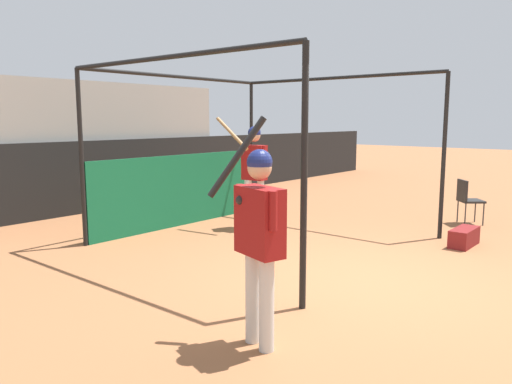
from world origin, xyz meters
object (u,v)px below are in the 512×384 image
(folding_chair, at_px, (467,197))
(player_waiting, at_px, (259,230))
(equipment_bag, at_px, (464,237))
(player_batter, at_px, (254,166))

(folding_chair, bearing_deg, player_waiting, -38.61)
(player_waiting, distance_m, equipment_bag, 4.83)
(player_batter, height_order, player_waiting, player_batter)
(player_batter, xyz_separation_m, equipment_bag, (1.08, -3.39, -0.98))
(player_batter, bearing_deg, equipment_bag, -167.55)
(player_batter, bearing_deg, player_waiting, 125.19)
(player_batter, distance_m, player_waiting, 4.80)
(player_batter, relative_size, folding_chair, 2.39)
(player_batter, xyz_separation_m, folding_chair, (2.83, -2.88, -0.61))
(folding_chair, bearing_deg, player_batter, -86.19)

